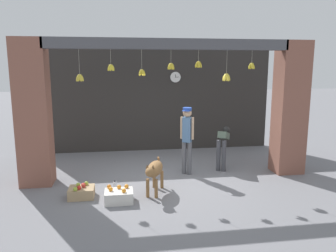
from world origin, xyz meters
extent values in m
plane|color=slate|center=(0.00, 0.00, 0.00)|extent=(60.00, 60.00, 0.00)
cube|color=#2D2B28|center=(0.00, 3.07, 1.64)|extent=(7.40, 0.12, 3.28)
cube|color=brown|center=(-3.05, 0.30, 1.64)|extent=(0.70, 0.60, 3.28)
cube|color=brown|center=(3.05, 0.30, 1.64)|extent=(0.70, 0.60, 3.28)
cube|color=#4C4C51|center=(0.00, 0.12, 3.16)|extent=(5.50, 0.24, 0.24)
cylinder|color=#B2AD99|center=(-1.99, 0.10, 2.77)|extent=(0.01, 0.01, 0.54)
ellipsoid|color=gold|center=(-1.94, 0.10, 2.42)|extent=(0.11, 0.06, 0.17)
ellipsoid|color=gold|center=(-1.97, 0.13, 2.42)|extent=(0.09, 0.11, 0.18)
ellipsoid|color=gold|center=(-2.01, 0.13, 2.42)|extent=(0.09, 0.11, 0.18)
ellipsoid|color=gold|center=(-2.03, 0.10, 2.42)|extent=(0.11, 0.06, 0.17)
ellipsoid|color=gold|center=(-2.01, 0.06, 2.42)|extent=(0.09, 0.11, 0.18)
ellipsoid|color=gold|center=(-1.97, 0.06, 2.42)|extent=(0.09, 0.11, 0.18)
cylinder|color=#B2AD99|center=(-1.32, 0.10, 2.87)|extent=(0.01, 0.01, 0.33)
ellipsoid|color=yellow|center=(-1.28, 0.10, 2.64)|extent=(0.11, 0.06, 0.16)
ellipsoid|color=yellow|center=(-1.29, 0.14, 2.64)|extent=(0.09, 0.10, 0.17)
ellipsoid|color=yellow|center=(-1.32, 0.14, 2.64)|extent=(0.07, 0.10, 0.17)
ellipsoid|color=yellow|center=(-1.35, 0.12, 2.64)|extent=(0.10, 0.08, 0.17)
ellipsoid|color=yellow|center=(-1.35, 0.09, 2.64)|extent=(0.10, 0.08, 0.17)
ellipsoid|color=yellow|center=(-1.32, 0.06, 2.64)|extent=(0.07, 0.10, 0.17)
ellipsoid|color=yellow|center=(-1.29, 0.07, 2.64)|extent=(0.09, 0.10, 0.17)
cylinder|color=#B2AD99|center=(-0.64, 0.10, 2.82)|extent=(0.01, 0.01, 0.43)
ellipsoid|color=yellow|center=(-0.60, 0.10, 2.53)|extent=(0.11, 0.06, 0.16)
ellipsoid|color=yellow|center=(-0.63, 0.13, 2.53)|extent=(0.07, 0.10, 0.17)
ellipsoid|color=yellow|center=(-0.67, 0.12, 2.53)|extent=(0.10, 0.09, 0.17)
ellipsoid|color=yellow|center=(-0.67, 0.07, 2.53)|extent=(0.10, 0.09, 0.17)
ellipsoid|color=yellow|center=(-0.63, 0.06, 2.53)|extent=(0.07, 0.10, 0.17)
cylinder|color=#B2AD99|center=(0.01, 0.09, 2.89)|extent=(0.01, 0.01, 0.30)
ellipsoid|color=yellow|center=(0.05, 0.09, 2.67)|extent=(0.11, 0.06, 0.16)
ellipsoid|color=yellow|center=(0.03, 0.13, 2.67)|extent=(0.08, 0.10, 0.17)
ellipsoid|color=yellow|center=(-0.01, 0.13, 2.67)|extent=(0.08, 0.10, 0.17)
ellipsoid|color=yellow|center=(-0.03, 0.09, 2.67)|extent=(0.11, 0.06, 0.16)
ellipsoid|color=yellow|center=(-0.01, 0.06, 2.67)|extent=(0.08, 0.10, 0.17)
ellipsoid|color=yellow|center=(0.03, 0.06, 2.67)|extent=(0.08, 0.10, 0.17)
cylinder|color=#B2AD99|center=(0.66, 0.14, 2.91)|extent=(0.01, 0.01, 0.25)
ellipsoid|color=yellow|center=(0.70, 0.14, 2.71)|extent=(0.11, 0.06, 0.17)
ellipsoid|color=yellow|center=(0.66, 0.18, 2.71)|extent=(0.06, 0.11, 0.17)
ellipsoid|color=yellow|center=(0.61, 0.14, 2.71)|extent=(0.11, 0.06, 0.17)
ellipsoid|color=yellow|center=(0.66, 0.10, 2.71)|extent=(0.06, 0.11, 0.17)
cylinder|color=#B2AD99|center=(1.32, 0.12, 2.77)|extent=(0.01, 0.01, 0.53)
ellipsoid|color=gold|center=(1.37, 0.12, 2.42)|extent=(0.13, 0.07, 0.20)
ellipsoid|color=gold|center=(1.34, 0.17, 2.42)|extent=(0.09, 0.13, 0.20)
ellipsoid|color=gold|center=(1.28, 0.15, 2.42)|extent=(0.12, 0.11, 0.21)
ellipsoid|color=gold|center=(1.28, 0.09, 2.42)|extent=(0.12, 0.11, 0.21)
ellipsoid|color=gold|center=(1.34, 0.08, 2.42)|extent=(0.09, 0.13, 0.20)
cylinder|color=#B2AD99|center=(1.94, 0.16, 2.89)|extent=(0.01, 0.01, 0.29)
ellipsoid|color=yellow|center=(1.98, 0.16, 2.68)|extent=(0.11, 0.06, 0.16)
ellipsoid|color=yellow|center=(1.94, 0.20, 2.68)|extent=(0.06, 0.11, 0.16)
ellipsoid|color=yellow|center=(1.90, 0.16, 2.68)|extent=(0.11, 0.06, 0.16)
ellipsoid|color=yellow|center=(1.94, 0.12, 2.68)|extent=(0.06, 0.11, 0.16)
ellipsoid|color=olive|center=(-0.44, -0.63, 0.53)|extent=(0.53, 0.80, 0.30)
cylinder|color=olive|center=(-0.45, -0.92, 0.20)|extent=(0.07, 0.07, 0.39)
cylinder|color=olive|center=(-0.62, -0.86, 0.20)|extent=(0.07, 0.07, 0.39)
cylinder|color=olive|center=(-0.26, -0.39, 0.20)|extent=(0.07, 0.07, 0.39)
cylinder|color=olive|center=(-0.43, -0.33, 0.20)|extent=(0.07, 0.07, 0.39)
ellipsoid|color=olive|center=(-0.58, -1.01, 0.60)|extent=(0.27, 0.32, 0.20)
cone|color=brown|center=(-0.52, -1.03, 0.70)|extent=(0.07, 0.07, 0.08)
cone|color=brown|center=(-0.63, -0.99, 0.70)|extent=(0.07, 0.07, 0.08)
cylinder|color=olive|center=(-0.30, -0.24, 0.56)|extent=(0.12, 0.23, 0.30)
cylinder|color=#56565B|center=(0.54, 0.45, 0.41)|extent=(0.11, 0.11, 0.83)
cylinder|color=#56565B|center=(0.42, 0.52, 0.41)|extent=(0.11, 0.11, 0.83)
cube|color=#4C7099|center=(0.48, 0.48, 1.14)|extent=(0.26, 0.24, 0.62)
cylinder|color=tan|center=(0.60, 0.42, 1.18)|extent=(0.06, 0.06, 0.55)
cylinder|color=tan|center=(0.36, 0.55, 1.18)|extent=(0.06, 0.06, 0.55)
sphere|color=tan|center=(0.48, 0.48, 1.56)|extent=(0.21, 0.21, 0.21)
cylinder|color=#234299|center=(0.48, 0.48, 1.65)|extent=(0.22, 0.22, 0.07)
cube|color=#234299|center=(0.43, 0.39, 1.61)|extent=(0.22, 0.19, 0.01)
cylinder|color=#424247|center=(1.34, 0.62, 0.41)|extent=(0.11, 0.11, 0.81)
cylinder|color=#424247|center=(1.47, 0.56, 0.41)|extent=(0.11, 0.11, 0.81)
cube|color=#4C5B4C|center=(1.54, 0.83, 0.89)|extent=(0.48, 0.63, 0.31)
sphere|color=black|center=(1.72, 1.16, 0.96)|extent=(0.20, 0.20, 0.20)
cube|color=silver|center=(-1.21, -1.03, 0.12)|extent=(0.56, 0.43, 0.23)
sphere|color=orange|center=(-1.37, -1.01, 0.27)|extent=(0.09, 0.09, 0.09)
sphere|color=orange|center=(-1.11, -1.13, 0.27)|extent=(0.09, 0.09, 0.09)
sphere|color=orange|center=(-1.05, -0.89, 0.27)|extent=(0.09, 0.09, 0.09)
sphere|color=orange|center=(-1.40, -0.86, 0.27)|extent=(0.09, 0.09, 0.09)
sphere|color=orange|center=(-1.20, -0.91, 0.27)|extent=(0.09, 0.09, 0.09)
cube|color=tan|center=(-1.97, -0.68, 0.11)|extent=(0.51, 0.44, 0.21)
sphere|color=red|center=(-2.00, -0.78, 0.25)|extent=(0.09, 0.09, 0.09)
sphere|color=#99B238|center=(-1.88, -0.54, 0.25)|extent=(0.09, 0.09, 0.09)
sphere|color=red|center=(-1.92, -0.68, 0.25)|extent=(0.09, 0.09, 0.09)
sphere|color=red|center=(-1.94, -0.62, 0.25)|extent=(0.09, 0.09, 0.09)
sphere|color=#99B238|center=(-2.07, -0.85, 0.25)|extent=(0.09, 0.09, 0.09)
sphere|color=#99B238|center=(-2.04, -0.60, 0.25)|extent=(0.09, 0.09, 0.09)
cylinder|color=silver|center=(-1.29, -0.43, 0.11)|extent=(0.07, 0.07, 0.21)
cylinder|color=black|center=(-1.29, -0.43, 0.23)|extent=(0.04, 0.04, 0.02)
cylinder|color=black|center=(0.61, 3.01, 2.34)|extent=(0.35, 0.01, 0.35)
cylinder|color=white|center=(0.61, 2.99, 2.34)|extent=(0.33, 0.02, 0.33)
cube|color=black|center=(0.61, 2.98, 2.38)|extent=(0.01, 0.01, 0.09)
cube|color=black|center=(0.66, 2.98, 2.34)|extent=(0.13, 0.01, 0.01)
camera|label=1|loc=(-1.14, -7.26, 2.66)|focal=35.00mm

